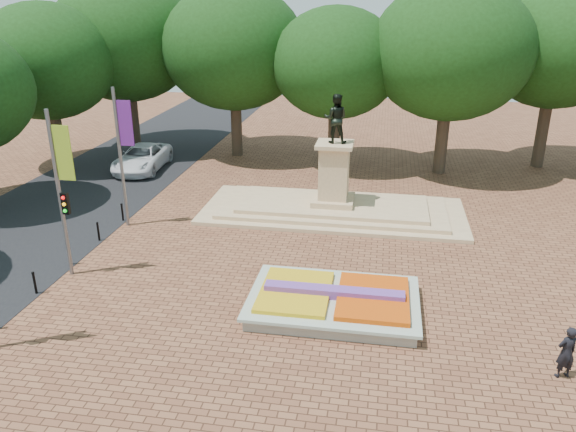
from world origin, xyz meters
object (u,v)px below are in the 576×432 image
object	(u,v)px
van	(142,158)
monument	(333,198)
pedestrian	(566,352)
flower_bed	(334,301)

from	to	relation	value
van	monument	bearing A→B (deg)	-27.74
monument	pedestrian	world-z (taller)	monument
flower_bed	pedestrian	world-z (taller)	pedestrian
flower_bed	van	xyz separation A→B (m)	(-14.45, 15.88, 0.44)
van	pedestrian	world-z (taller)	pedestrian
flower_bed	monument	bearing A→B (deg)	95.87
monument	van	size ratio (longest dim) A/B	2.38
flower_bed	van	distance (m)	21.47
flower_bed	pedestrian	bearing A→B (deg)	-20.44
monument	van	world-z (taller)	monument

